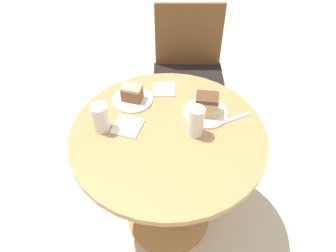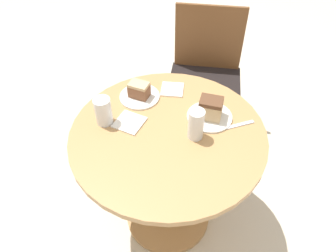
{
  "view_description": "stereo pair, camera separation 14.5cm",
  "coord_description": "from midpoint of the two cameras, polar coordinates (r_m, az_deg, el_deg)",
  "views": [
    {
      "loc": [
        0.05,
        -1.02,
        1.82
      ],
      "look_at": [
        0.0,
        0.0,
        0.78
      ],
      "focal_mm": 35.0,
      "sensor_mm": 36.0,
      "label": 1
    },
    {
      "loc": [
        0.19,
        -1.0,
        1.82
      ],
      "look_at": [
        0.0,
        0.0,
        0.78
      ],
      "focal_mm": 35.0,
      "sensor_mm": 36.0,
      "label": 2
    }
  ],
  "objects": [
    {
      "name": "ground_plane",
      "position": [
        2.09,
        2.06,
        -15.43
      ],
      "size": [
        8.0,
        8.0,
        0.0
      ],
      "primitive_type": "plane",
      "color": "beige"
    },
    {
      "name": "table",
      "position": [
        1.63,
        2.57,
        -5.88
      ],
      "size": [
        0.9,
        0.9,
        0.74
      ],
      "color": "tan",
      "rests_on": "ground_plane"
    },
    {
      "name": "chair",
      "position": [
        2.26,
        8.38,
        8.86
      ],
      "size": [
        0.5,
        0.45,
        0.91
      ],
      "rotation": [
        0.0,
        0.0,
        0.05
      ],
      "color": "brown",
      "rests_on": "ground_plane"
    },
    {
      "name": "plate_near",
      "position": [
        1.57,
        9.88,
        1.48
      ],
      "size": [
        0.21,
        0.21,
        0.01
      ],
      "color": "silver",
      "rests_on": "table"
    },
    {
      "name": "plate_far",
      "position": [
        1.66,
        -2.46,
        5.05
      ],
      "size": [
        0.2,
        0.2,
        0.01
      ],
      "color": "silver",
      "rests_on": "table"
    },
    {
      "name": "cake_slice_near",
      "position": [
        1.53,
        10.13,
        2.95
      ],
      "size": [
        0.11,
        0.09,
        0.1
      ],
      "rotation": [
        0.0,
        0.0,
        4.63
      ],
      "color": "tan",
      "rests_on": "plate_near"
    },
    {
      "name": "cake_slice_far",
      "position": [
        1.63,
        -2.51,
        6.22
      ],
      "size": [
        0.11,
        0.09,
        0.08
      ],
      "rotation": [
        0.0,
        0.0,
        1.36
      ],
      "color": "brown",
      "rests_on": "plate_far"
    },
    {
      "name": "glass_lemonade",
      "position": [
        1.43,
        7.81,
        0.05
      ],
      "size": [
        0.07,
        0.07,
        0.15
      ],
      "color": "beige",
      "rests_on": "table"
    },
    {
      "name": "glass_water",
      "position": [
        1.5,
        -8.46,
        2.22
      ],
      "size": [
        0.08,
        0.08,
        0.14
      ],
      "color": "silver",
      "rests_on": "table"
    },
    {
      "name": "napkin_stack",
      "position": [
        1.52,
        -4.04,
        0.49
      ],
      "size": [
        0.15,
        0.15,
        0.01
      ],
      "rotation": [
        0.0,
        0.0,
        -0.26
      ],
      "color": "silver",
      "rests_on": "table"
    },
    {
      "name": "fork",
      "position": [
        1.56,
        14.52,
        -0.04
      ],
      "size": [
        0.16,
        0.1,
        0.0
      ],
      "rotation": [
        0.0,
        0.0,
        0.51
      ],
      "color": "silver",
      "rests_on": "table"
    },
    {
      "name": "napkin_side",
      "position": [
        1.7,
        3.21,
        6.27
      ],
      "size": [
        0.12,
        0.12,
        0.01
      ],
      "rotation": [
        0.0,
        0.0,
        0.08
      ],
      "color": "silver",
      "rests_on": "table"
    }
  ]
}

